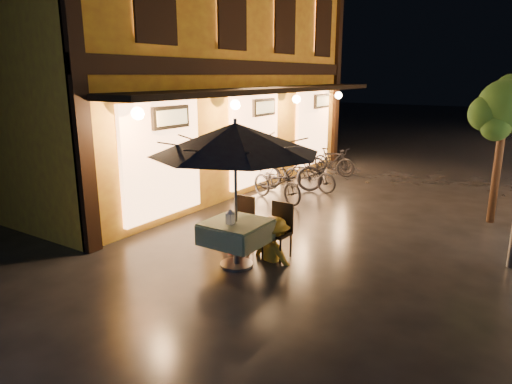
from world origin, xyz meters
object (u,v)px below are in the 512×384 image
Objects in this scene: cafe_table at (236,232)px; bicycle_0 at (277,183)px; table_lantern at (230,216)px; person_yellow at (274,218)px; patio_umbrella at (235,139)px; person_orange at (236,215)px.

cafe_table is 0.55× the size of bicycle_0.
table_lantern is 0.17× the size of person_yellow.
table_lantern reaches higher than cafe_table.
person_yellow is (0.38, 0.58, -1.40)m from patio_umbrella.
person_orange is at bearing 126.54° from patio_umbrella.
patio_umbrella is (0.00, 0.00, 1.56)m from cafe_table.
person_orange is at bearing 119.78° from table_lantern.
person_orange is at bearing -142.70° from bicycle_0.
bicycle_0 is at bearing 111.33° from cafe_table.
person_yellow is at bearing 56.51° from patio_umbrella.
table_lantern is at bearing 109.30° from person_orange.
bicycle_0 is (-1.51, 4.04, -0.44)m from table_lantern.
person_yellow is at bearing -131.21° from bicycle_0.
patio_umbrella is 11.03× the size of table_lantern.
person_orange is 0.79m from person_yellow.
patio_umbrella reaches higher than cafe_table.
table_lantern is at bearing -90.00° from cafe_table.
table_lantern is 0.14× the size of bicycle_0.
person_orange reaches higher than table_lantern.
table_lantern is 0.18× the size of person_orange.
bicycle_0 is (-1.51, 3.88, -0.11)m from cafe_table.
person_orange is 0.76× the size of bicycle_0.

